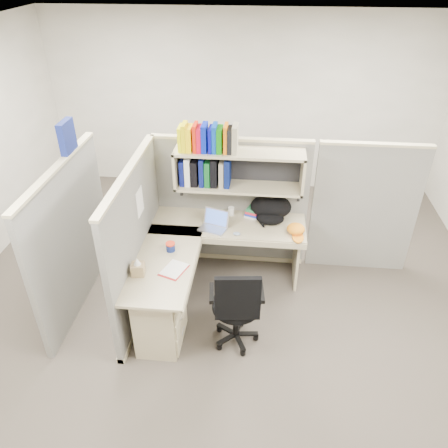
# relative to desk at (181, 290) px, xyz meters

# --- Properties ---
(ground) EXTENTS (6.00, 6.00, 0.00)m
(ground) POSITION_rel_desk_xyz_m (0.41, 0.29, -0.44)
(ground) COLOR #37312A
(ground) RESTS_ON ground
(room_shell) EXTENTS (6.00, 6.00, 6.00)m
(room_shell) POSITION_rel_desk_xyz_m (0.41, 0.29, 1.18)
(room_shell) COLOR #ACA99B
(room_shell) RESTS_ON ground
(cubicle) EXTENTS (3.79, 1.84, 1.95)m
(cubicle) POSITION_rel_desk_xyz_m (0.04, 0.74, 0.47)
(cubicle) COLOR #62625D
(cubicle) RESTS_ON ground
(desk) EXTENTS (1.74, 1.75, 0.73)m
(desk) POSITION_rel_desk_xyz_m (0.00, 0.00, 0.00)
(desk) COLOR tan
(desk) RESTS_ON ground
(laptop) EXTENTS (0.37, 0.37, 0.21)m
(laptop) POSITION_rel_desk_xyz_m (0.25, 0.71, 0.40)
(laptop) COLOR #B3B3B7
(laptop) RESTS_ON desk
(backpack) EXTENTS (0.52, 0.43, 0.28)m
(backpack) POSITION_rel_desk_xyz_m (0.88, 0.98, 0.43)
(backpack) COLOR black
(backpack) RESTS_ON desk
(orange_cap) EXTENTS (0.24, 0.27, 0.11)m
(orange_cap) POSITION_rel_desk_xyz_m (1.16, 0.73, 0.34)
(orange_cap) COLOR orange
(orange_cap) RESTS_ON desk
(snack_canister) EXTENTS (0.10, 0.10, 0.09)m
(snack_canister) POSITION_rel_desk_xyz_m (-0.14, 0.27, 0.34)
(snack_canister) COLOR navy
(snack_canister) RESTS_ON desk
(tissue_box) EXTENTS (0.13, 0.13, 0.19)m
(tissue_box) POSITION_rel_desk_xyz_m (-0.37, -0.13, 0.39)
(tissue_box) COLOR tan
(tissue_box) RESTS_ON desk
(mouse) EXTENTS (0.09, 0.07, 0.03)m
(mouse) POSITION_rel_desk_xyz_m (0.52, 0.63, 0.31)
(mouse) COLOR #7D93B1
(mouse) RESTS_ON desk
(paper_cup) EXTENTS (0.08, 0.08, 0.10)m
(paper_cup) POSITION_rel_desk_xyz_m (0.42, 1.05, 0.34)
(paper_cup) COLOR white
(paper_cup) RESTS_ON desk
(book_stack) EXTENTS (0.22, 0.25, 0.10)m
(book_stack) POSITION_rel_desk_xyz_m (0.68, 1.07, 0.34)
(book_stack) COLOR gray
(book_stack) RESTS_ON desk
(loose_paper) EXTENTS (0.27, 0.31, 0.00)m
(loose_paper) POSITION_rel_desk_xyz_m (-0.04, -0.02, 0.29)
(loose_paper) COLOR white
(loose_paper) RESTS_ON desk
(task_chair) EXTENTS (0.54, 0.50, 0.99)m
(task_chair) POSITION_rel_desk_xyz_m (0.59, -0.24, -0.09)
(task_chair) COLOR black
(task_chair) RESTS_ON ground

